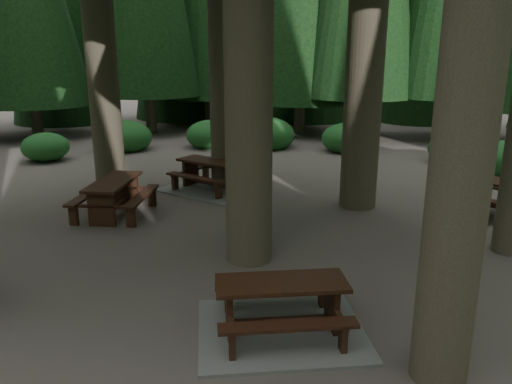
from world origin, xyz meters
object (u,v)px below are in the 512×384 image
(picnic_table_a, at_px, (281,315))
(picnic_table_c, at_px, (212,180))
(picnic_table_d, at_px, (490,190))
(picnic_table_b, at_px, (114,192))

(picnic_table_a, bearing_deg, picnic_table_c, 96.17)
(picnic_table_a, height_order, picnic_table_c, picnic_table_c)
(picnic_table_d, bearing_deg, picnic_table_c, -141.12)
(picnic_table_a, distance_m, picnic_table_b, 6.31)
(picnic_table_a, xyz_separation_m, picnic_table_c, (-3.61, 6.57, 0.04))
(picnic_table_c, bearing_deg, picnic_table_a, -42.89)
(picnic_table_d, bearing_deg, picnic_table_b, -123.47)
(picnic_table_a, height_order, picnic_table_b, picnic_table_b)
(picnic_table_b, xyz_separation_m, picnic_table_c, (1.37, 2.72, -0.27))
(picnic_table_b, height_order, picnic_table_c, picnic_table_b)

